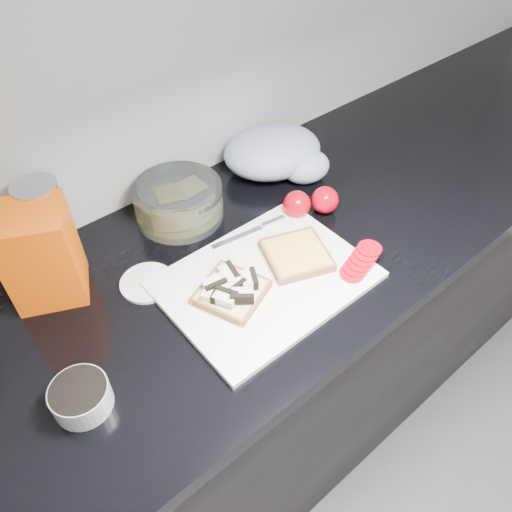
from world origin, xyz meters
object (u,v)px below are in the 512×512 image
at_px(glass_bowl, 179,202).
at_px(steel_canister, 49,226).
at_px(bread_bag, 41,254).
at_px(cutting_board, 266,280).

distance_m(glass_bowl, steel_canister, 0.28).
distance_m(bread_bag, steel_canister, 0.08).
bearing_deg(bread_bag, steel_canister, 80.27).
xyz_separation_m(cutting_board, steel_canister, (-0.29, 0.31, 0.09)).
xyz_separation_m(glass_bowl, bread_bag, (-0.32, -0.03, 0.06)).
bearing_deg(glass_bowl, bread_bag, -174.70).
height_order(glass_bowl, bread_bag, bread_bag).
bearing_deg(glass_bowl, cutting_board, -86.43).
distance_m(cutting_board, steel_canister, 0.44).
distance_m(glass_bowl, bread_bag, 0.32).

